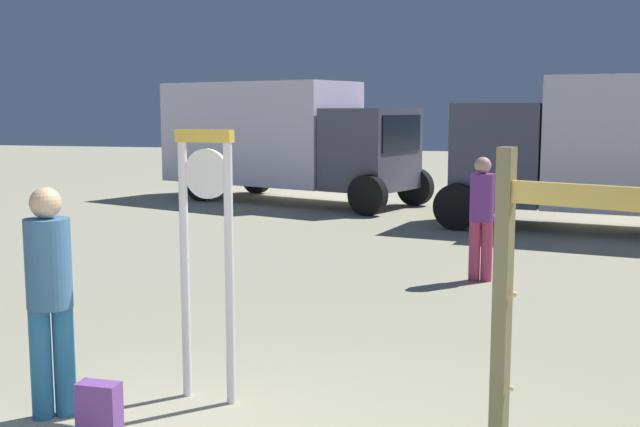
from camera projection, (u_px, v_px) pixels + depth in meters
standing_clock at (207, 236)px, 6.20m from camera, size 0.50×0.16×2.17m
arrow_sign at (567, 257)px, 4.81m from camera, size 1.13×0.60×2.09m
person_near_clock at (50, 290)px, 5.88m from camera, size 0.34×0.34×1.76m
backpack at (100, 412)px, 5.56m from camera, size 0.30×0.19×0.42m
person_distant at (482, 212)px, 10.62m from camera, size 0.32×0.32×1.69m
box_truck_far at (280, 137)px, 19.82m from camera, size 7.18×4.51×2.98m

